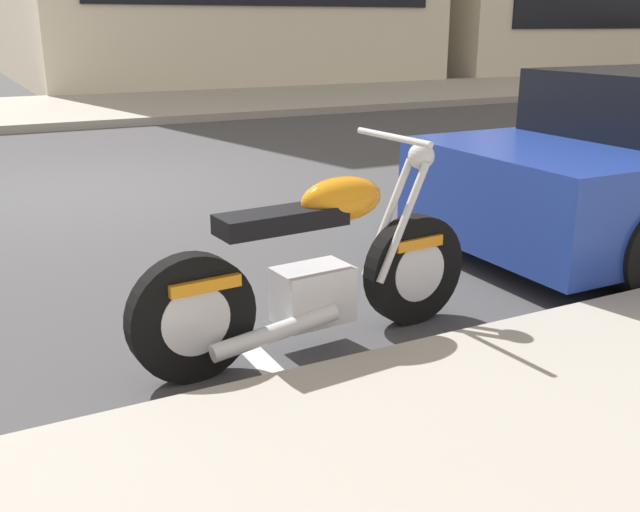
% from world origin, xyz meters
% --- Properties ---
extents(ground_plane, '(260.00, 260.00, 0.00)m').
position_xyz_m(ground_plane, '(0.00, 0.00, 0.00)').
color(ground_plane, '#3D3D3F').
extents(sidewalk_far_curb, '(120.00, 5.00, 0.14)m').
position_xyz_m(sidewalk_far_curb, '(12.00, 7.32, 0.07)').
color(sidewalk_far_curb, gray).
rests_on(sidewalk_far_curb, ground).
extents(parking_stall_stripe, '(0.12, 2.20, 0.01)m').
position_xyz_m(parking_stall_stripe, '(0.00, -4.22, 0.00)').
color(parking_stall_stripe, silver).
rests_on(parking_stall_stripe, ground).
extents(parked_motorcycle, '(2.02, 0.62, 1.12)m').
position_xyz_m(parked_motorcycle, '(0.34, -4.49, 0.43)').
color(parked_motorcycle, black).
rests_on(parked_motorcycle, ground).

